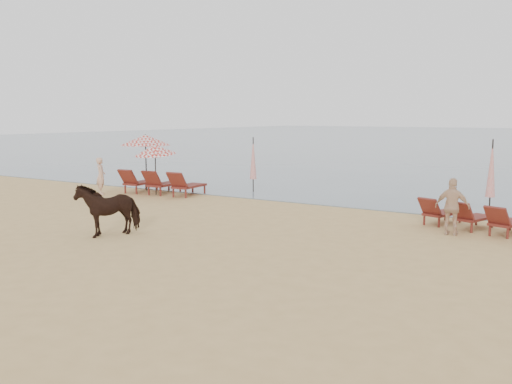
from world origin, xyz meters
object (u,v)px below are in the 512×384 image
at_px(lounger_cluster_left, 161,183).
at_px(umbrella_open_left_b, 155,150).
at_px(cow, 109,209).
at_px(umbrella_open_left_a, 145,140).
at_px(umbrella_closed_left, 253,159).
at_px(beachgoer_right_b, 452,207).
at_px(umbrella_closed_right, 491,169).
at_px(beachgoer_left, 101,176).
at_px(lounger_cluster_right, 488,218).

xyz_separation_m(lounger_cluster_left, umbrella_open_left_b, (-0.11, -0.19, 1.40)).
bearing_deg(cow, umbrella_open_left_a, 146.29).
distance_m(umbrella_closed_left, beachgoer_right_b, 10.53).
xyz_separation_m(umbrella_open_left_a, umbrella_closed_right, (14.10, 1.41, -0.68)).
height_order(lounger_cluster_left, umbrella_closed_right, umbrella_closed_right).
distance_m(umbrella_closed_right, beachgoer_left, 15.26).
distance_m(lounger_cluster_right, umbrella_closed_right, 3.30).
xyz_separation_m(umbrella_open_left_a, cow, (5.64, -7.56, -1.51)).
bearing_deg(lounger_cluster_right, beachgoer_left, -161.46).
height_order(beachgoer_left, beachgoer_right_b, beachgoer_right_b).
xyz_separation_m(umbrella_open_left_b, beachgoer_right_b, (12.55, -1.74, -1.09)).
xyz_separation_m(lounger_cluster_left, umbrella_closed_right, (12.72, 2.00, 1.07)).
xyz_separation_m(umbrella_open_left_a, umbrella_open_left_b, (1.26, -0.79, -0.35)).
bearing_deg(umbrella_closed_right, beachgoer_right_b, -94.27).
relative_size(lounger_cluster_left, beachgoer_right_b, 2.13).
bearing_deg(cow, lounger_cluster_right, 52.96).
xyz_separation_m(lounger_cluster_left, cow, (4.26, -6.96, 0.23)).
bearing_deg(beachgoer_left, umbrella_closed_right, -132.55).
height_order(lounger_cluster_right, umbrella_closed_right, umbrella_closed_right).
bearing_deg(umbrella_closed_right, lounger_cluster_left, -171.05).
distance_m(umbrella_open_left_a, beachgoer_left, 2.55).
xyz_separation_m(cow, beachgoer_left, (-6.40, 5.61, 0.05)).
height_order(umbrella_open_left_b, cow, umbrella_open_left_b).
distance_m(umbrella_closed_right, cow, 12.36).
bearing_deg(lounger_cluster_left, cow, -63.41).
bearing_deg(cow, umbrella_closed_left, 117.27).
distance_m(lounger_cluster_left, umbrella_open_left_b, 1.41).
bearing_deg(beachgoer_right_b, umbrella_closed_left, -26.34).
bearing_deg(beachgoer_right_b, umbrella_closed_right, -94.97).
relative_size(lounger_cluster_left, umbrella_closed_right, 1.34).
distance_m(beachgoer_left, beachgoer_right_b, 14.58).
distance_m(cow, beachgoer_left, 8.50).
height_order(umbrella_closed_left, cow, umbrella_closed_left).
height_order(lounger_cluster_left, umbrella_open_left_b, umbrella_open_left_b).
bearing_deg(umbrella_closed_left, umbrella_closed_right, -3.59).
height_order(lounger_cluster_left, umbrella_closed_left, umbrella_closed_left).
distance_m(lounger_cluster_right, umbrella_closed_left, 10.94).
height_order(umbrella_open_left_a, umbrella_closed_left, umbrella_open_left_a).
relative_size(umbrella_closed_left, beachgoer_right_b, 1.49).
xyz_separation_m(umbrella_closed_left, beachgoer_right_b, (9.47, -4.55, -0.67)).
bearing_deg(umbrella_open_left_a, cow, -67.46).
bearing_deg(umbrella_closed_left, beachgoer_left, -142.11).
bearing_deg(umbrella_open_left_b, cow, -34.77).
bearing_deg(lounger_cluster_left, beachgoer_right_b, -13.68).
distance_m(umbrella_open_left_b, umbrella_closed_left, 4.18).
relative_size(umbrella_closed_right, beachgoer_right_b, 1.59).
bearing_deg(lounger_cluster_right, umbrella_closed_left, 177.74).
relative_size(lounger_cluster_left, beachgoer_left, 2.18).
distance_m(umbrella_open_left_a, umbrella_closed_left, 4.85).
bearing_deg(lounger_cluster_right, beachgoer_right_b, -114.47).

